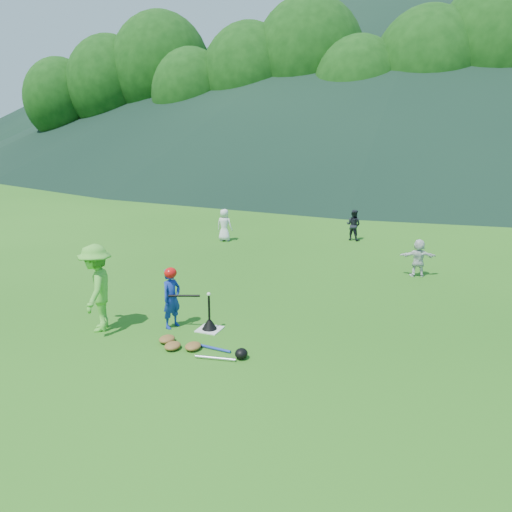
% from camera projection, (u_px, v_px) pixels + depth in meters
% --- Properties ---
extents(ground, '(120.00, 120.00, 0.00)m').
position_uv_depth(ground, '(210.00, 330.00, 9.82)').
color(ground, '#215D15').
rests_on(ground, ground).
extents(home_plate, '(0.45, 0.45, 0.02)m').
position_uv_depth(home_plate, '(210.00, 329.00, 9.82)').
color(home_plate, silver).
rests_on(home_plate, ground).
extents(baseball, '(0.08, 0.08, 0.08)m').
position_uv_depth(baseball, '(209.00, 294.00, 9.64)').
color(baseball, white).
rests_on(baseball, batting_tee).
extents(batter_child, '(0.40, 0.50, 1.20)m').
position_uv_depth(batter_child, '(172.00, 298.00, 9.82)').
color(batter_child, navy).
rests_on(batter_child, ground).
extents(adult_coach, '(1.05, 1.27, 1.72)m').
position_uv_depth(adult_coach, '(97.00, 288.00, 9.63)').
color(adult_coach, '#59BD37').
rests_on(adult_coach, ground).
extents(fielder_a, '(0.55, 0.36, 1.13)m').
position_uv_depth(fielder_a, '(224.00, 225.00, 17.37)').
color(fielder_a, silver).
rests_on(fielder_a, ground).
extents(fielder_b, '(0.61, 0.52, 1.09)m').
position_uv_depth(fielder_b, '(353.00, 225.00, 17.48)').
color(fielder_b, black).
rests_on(fielder_b, ground).
extents(fielder_d, '(0.99, 0.55, 1.02)m').
position_uv_depth(fielder_d, '(418.00, 258.00, 13.23)').
color(fielder_d, silver).
rests_on(fielder_d, ground).
extents(batting_tee, '(0.30, 0.30, 0.68)m').
position_uv_depth(batting_tee, '(209.00, 324.00, 9.79)').
color(batting_tee, black).
rests_on(batting_tee, home_plate).
extents(batter_gear, '(0.73, 0.26, 0.56)m').
position_uv_depth(batter_gear, '(172.00, 275.00, 9.68)').
color(batter_gear, red).
rests_on(batter_gear, ground).
extents(equipment_pile, '(1.80, 0.57, 0.19)m').
position_uv_depth(equipment_pile, '(193.00, 346.00, 8.92)').
color(equipment_pile, olive).
rests_on(equipment_pile, ground).
extents(outfield_fence, '(70.07, 0.08, 1.33)m').
position_uv_depth(outfield_fence, '(389.00, 174.00, 34.87)').
color(outfield_fence, gray).
rests_on(outfield_fence, ground).
extents(tree_line, '(70.04, 11.40, 14.82)m').
position_uv_depth(tree_line, '(408.00, 69.00, 38.17)').
color(tree_line, '#382314').
rests_on(tree_line, ground).
extents(distant_hills, '(155.00, 140.00, 32.00)m').
position_uv_depth(distant_hills, '(388.00, 58.00, 82.48)').
color(distant_hills, black).
rests_on(distant_hills, ground).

